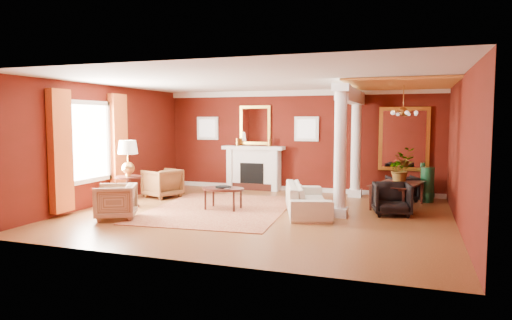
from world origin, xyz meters
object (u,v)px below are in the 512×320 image
at_px(armchair_leopard, 162,182).
at_px(side_table, 128,162).
at_px(coffee_table, 223,190).
at_px(dining_table, 399,188).
at_px(armchair_stripe, 116,200).
at_px(sofa, 307,193).

relative_size(armchair_leopard, side_table, 0.53).
xyz_separation_m(coffee_table, dining_table, (3.80, 1.61, -0.01)).
bearing_deg(coffee_table, armchair_stripe, -136.03).
height_order(sofa, side_table, side_table).
bearing_deg(dining_table, coffee_table, 128.57).
distance_m(coffee_table, side_table, 2.35).
xyz_separation_m(armchair_stripe, coffee_table, (1.71, 1.65, 0.06)).
relative_size(armchair_stripe, side_table, 0.51).
height_order(side_table, dining_table, side_table).
distance_m(armchair_stripe, side_table, 1.46).
xyz_separation_m(sofa, armchair_stripe, (-3.62, -1.92, -0.03)).
bearing_deg(sofa, dining_table, -72.29).
bearing_deg(sofa, armchair_stripe, 100.07).
distance_m(side_table, dining_table, 6.40).
xyz_separation_m(armchair_stripe, dining_table, (5.51, 3.26, 0.05)).
relative_size(coffee_table, side_table, 0.63).
bearing_deg(armchair_stripe, armchair_leopard, 162.90).
distance_m(coffee_table, dining_table, 4.12).
distance_m(sofa, coffee_table, 1.93).
xyz_separation_m(armchair_leopard, side_table, (-0.05, -1.44, 0.65)).
xyz_separation_m(armchair_leopard, armchair_stripe, (0.46, -2.64, -0.02)).
bearing_deg(armchair_stripe, side_table, 176.10).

